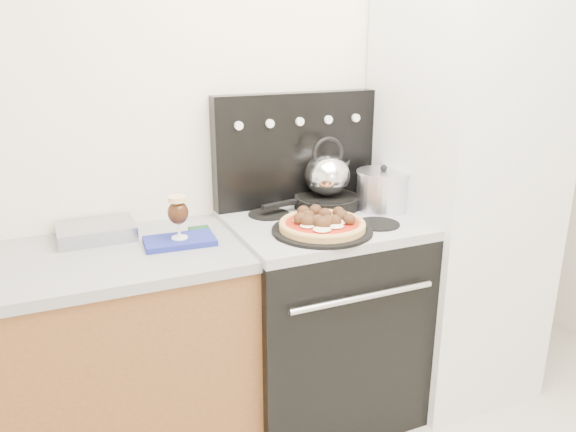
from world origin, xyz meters
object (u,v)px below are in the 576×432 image
fridge (460,196)px  skillet (327,202)px  oven_mitt (180,241)px  pizza_pan (322,230)px  stove_body (320,321)px  stock_pot (383,191)px  pizza (322,223)px  tea_kettle (327,172)px  base_cabinet (55,378)px  beer_glass (178,217)px

fridge → skillet: 0.63m
oven_mitt → fridge: bearing=-1.5°
pizza_pan → skillet: size_ratio=1.37×
stove_body → stock_pot: bearing=4.9°
fridge → pizza: bearing=-171.7°
fridge → pizza_pan: 0.78m
tea_kettle → pizza_pan: bearing=-125.4°
tea_kettle → stock_pot: (0.21, -0.12, -0.08)m
stove_body → skillet: 0.54m
fridge → pizza_pan: size_ratio=4.76×
fridge → skillet: size_ratio=6.51×
base_cabinet → pizza_pan: pizza_pan is taller
oven_mitt → pizza: 0.56m
oven_mitt → pizza_pan: 0.55m
fridge → pizza_pan: bearing=-171.7°
tea_kettle → stock_pot: size_ratio=0.99×
fridge → skillet: (-0.60, 0.17, -0.00)m
pizza_pan → stock_pot: size_ratio=1.77×
pizza_pan → oven_mitt: bearing=164.7°
pizza_pan → skillet: bearing=59.6°
skillet → pizza_pan: bearing=-120.4°
fridge → pizza: (-0.77, -0.11, 0.01)m
base_cabinet → stock_pot: size_ratio=6.41×
skillet → stock_pot: size_ratio=1.29×
base_cabinet → oven_mitt: bearing=-1.8°
base_cabinet → pizza_pan: size_ratio=3.63×
fridge → pizza: size_ratio=5.60×
base_cabinet → oven_mitt: oven_mitt is taller
stove_body → pizza: 0.54m
base_cabinet → pizza: pizza is taller
base_cabinet → skillet: skillet is taller
oven_mitt → beer_glass: 0.10m
stove_body → beer_glass: (-0.60, 0.01, 0.57)m
pizza_pan → fridge: bearing=8.3°
stove_body → pizza: (-0.07, -0.14, 0.52)m
skillet → stock_pot: stock_pot is taller
beer_glass → pizza_pan: size_ratio=0.42×
pizza_pan → tea_kettle: 0.37m
oven_mitt → stove_body: bearing=-0.8°
base_cabinet → stock_pot: 1.53m
tea_kettle → skillet: bearing=-5.0°
beer_glass → tea_kettle: (0.70, 0.14, 0.08)m
tea_kettle → stove_body: bearing=-128.8°
oven_mitt → pizza: bearing=-15.3°
tea_kettle → stock_pot: 0.26m
stove_body → pizza: pizza is taller
fridge → beer_glass: (-1.30, 0.03, 0.06)m
pizza → stock_pot: bearing=23.4°
fridge → stove_body: bearing=178.0°
base_cabinet → tea_kettle: (1.20, 0.12, 0.65)m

